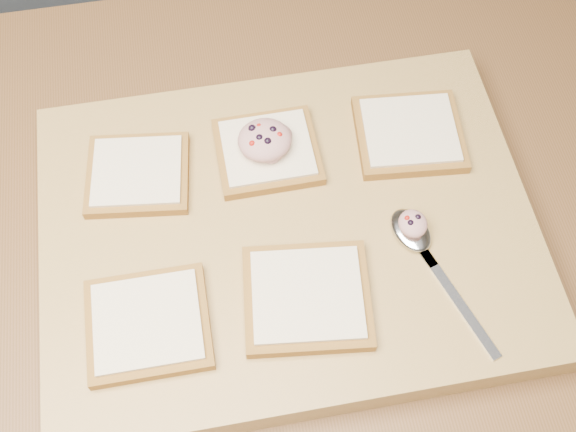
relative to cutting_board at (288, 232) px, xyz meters
name	(u,v)px	position (x,y,z in m)	size (l,w,h in m)	color
ground	(219,432)	(-0.15, 0.01, -0.92)	(4.00, 4.00, 0.00)	#515459
island_counter	(197,372)	(-0.15, 0.01, -0.47)	(2.00, 0.80, 0.90)	slate
cutting_board	(288,232)	(0.00, 0.00, 0.00)	(0.53, 0.40, 0.04)	tan
bread_far_left	(138,174)	(-0.15, 0.09, 0.03)	(0.12, 0.12, 0.02)	olive
bread_far_center	(267,151)	(-0.01, 0.09, 0.03)	(0.11, 0.10, 0.02)	olive
bread_far_right	(409,133)	(0.16, 0.09, 0.03)	(0.13, 0.12, 0.02)	olive
bread_near_left	(148,324)	(-0.16, -0.09, 0.03)	(0.12, 0.11, 0.02)	olive
bread_near_center	(307,297)	(0.00, -0.09, 0.03)	(0.14, 0.13, 0.02)	olive
tuna_salad_dollop	(265,140)	(-0.01, 0.09, 0.05)	(0.06, 0.06, 0.03)	tan
spoon	(418,241)	(0.13, -0.05, 0.03)	(0.08, 0.18, 0.01)	silver
spoon_salad	(413,223)	(0.13, -0.04, 0.04)	(0.03, 0.03, 0.02)	tan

